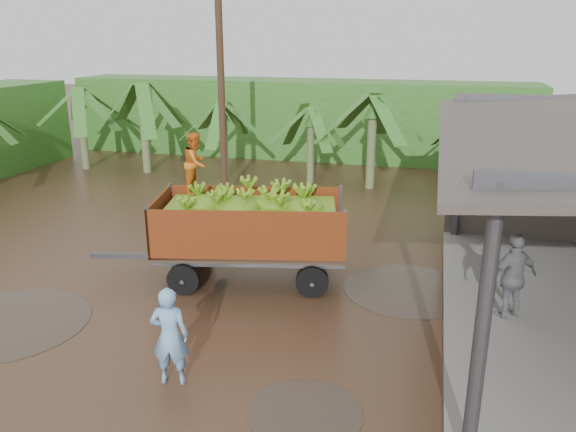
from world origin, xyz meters
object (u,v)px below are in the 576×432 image
object	(u,v)px
man_blue	(170,336)
utility_pole	(221,80)
banana_trailer	(250,226)
man_grey	(513,278)

from	to	relation	value
man_blue	utility_pole	size ratio (longest dim) A/B	0.21
banana_trailer	man_blue	bearing A→B (deg)	-101.38
utility_pole	banana_trailer	bearing A→B (deg)	-64.15
banana_trailer	utility_pole	bearing A→B (deg)	103.68
banana_trailer	man_blue	world-z (taller)	banana_trailer
man_blue	utility_pole	world-z (taller)	utility_pole
man_blue	man_grey	xyz separation A→B (m)	(5.74, 3.77, 0.07)
man_grey	utility_pole	size ratio (longest dim) A/B	0.23
banana_trailer	man_grey	distance (m)	5.84
man_blue	utility_pole	bearing A→B (deg)	-85.35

